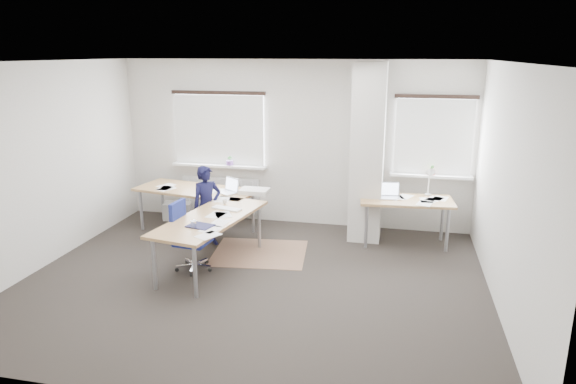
% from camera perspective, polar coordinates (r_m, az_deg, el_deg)
% --- Properties ---
extents(ground, '(6.00, 6.00, 0.00)m').
position_cam_1_polar(ground, '(6.87, -3.88, -9.81)').
color(ground, '#282320').
rests_on(ground, ground).
extents(room_shell, '(6.04, 5.04, 2.82)m').
position_cam_1_polar(room_shell, '(6.71, -1.56, 5.31)').
color(room_shell, beige).
rests_on(room_shell, ground).
extents(floor_mat, '(1.49, 1.30, 0.01)m').
position_cam_1_polar(floor_mat, '(7.75, -3.19, -6.77)').
color(floor_mat, '#835E47').
rests_on(floor_mat, ground).
extents(white_crate, '(0.56, 0.46, 0.29)m').
position_cam_1_polar(white_crate, '(9.48, -12.15, -2.00)').
color(white_crate, white).
rests_on(white_crate, ground).
extents(desk_main, '(2.40, 2.98, 0.96)m').
position_cam_1_polar(desk_main, '(7.84, -9.06, -1.34)').
color(desk_main, olive).
rests_on(desk_main, ground).
extents(desk_side, '(1.45, 0.82, 1.22)m').
position_cam_1_polar(desk_side, '(8.09, 13.04, -1.07)').
color(desk_side, olive).
rests_on(desk_side, ground).
extents(task_chair, '(0.52, 0.52, 0.96)m').
position_cam_1_polar(task_chair, '(7.21, -10.72, -6.47)').
color(task_chair, navy).
rests_on(task_chair, ground).
extents(person, '(0.54, 0.53, 1.26)m').
position_cam_1_polar(person, '(7.96, -8.98, -1.55)').
color(person, black).
rests_on(person, ground).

